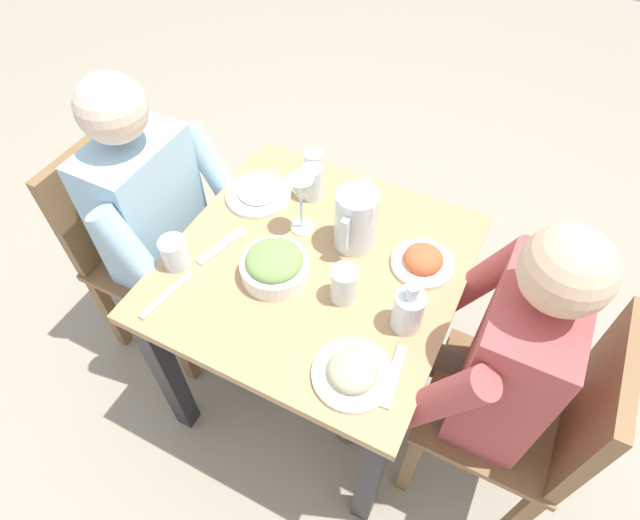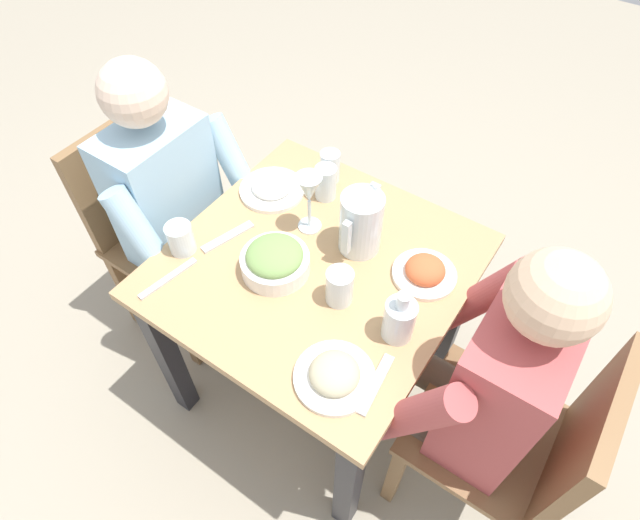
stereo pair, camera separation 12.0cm
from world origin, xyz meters
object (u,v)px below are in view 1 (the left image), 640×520
object	(u,v)px
diner_far	(472,360)
water_glass_near_right	(314,166)
plate_rice_curry	(423,261)
plate_beans	(353,372)
water_glass_by_pitcher	(344,284)
water_pitcher	(356,219)
water_glass_near_left	(175,253)
salad_bowl	(275,265)
water_glass_far_right	(313,182)
oil_carafe	(408,312)
salt_shaker	(358,206)
plate_yoghurt	(258,192)
dining_table	(315,291)
wine_glass	(301,193)
chair_near	(137,241)
diner_near	(175,232)
chair_far	(532,415)

from	to	relation	value
diner_far	water_glass_near_right	bearing A→B (deg)	-118.82
plate_rice_curry	plate_beans	bearing A→B (deg)	-4.80
water_glass_near_right	water_glass_by_pitcher	bearing A→B (deg)	36.74
water_pitcher	water_glass_near_left	xyz separation A→B (m)	(0.30, -0.41, -0.05)
salad_bowl	water_glass_by_pitcher	size ratio (longest dim) A/B	1.78
water_glass_far_right	water_pitcher	bearing A→B (deg)	58.86
oil_carafe	salt_shaker	xyz separation A→B (m)	(-0.31, -0.27, -0.03)
water_pitcher	plate_yoghurt	bearing A→B (deg)	-96.52
salad_bowl	water_glass_by_pitcher	bearing A→B (deg)	94.87
dining_table	wine_glass	world-z (taller)	wine_glass
chair_near	water_glass_by_pitcher	bearing A→B (deg)	87.09
diner_near	wine_glass	size ratio (longest dim) A/B	5.94
chair_near	plate_rice_curry	world-z (taller)	chair_near
water_glass_far_right	oil_carafe	bearing A→B (deg)	53.79
dining_table	salt_shaker	xyz separation A→B (m)	(-0.24, 0.03, 0.16)
water_glass_by_pitcher	salt_shaker	size ratio (longest dim) A/B	1.99
water_glass_near_left	wine_glass	bearing A→B (deg)	138.20
diner_near	plate_rice_curry	distance (m)	0.78
dining_table	water_glass_far_right	distance (m)	0.34
water_glass_near_right	water_glass_by_pitcher	size ratio (longest dim) A/B	0.97
plate_rice_curry	water_glass_near_right	size ratio (longest dim) A/B	1.70
diner_far	water_glass_near_right	xyz separation A→B (m)	(-0.36, -0.65, 0.14)
wine_glass	salt_shaker	world-z (taller)	wine_glass
salad_bowl	chair_far	bearing A→B (deg)	92.97
plate_rice_curry	oil_carafe	size ratio (longest dim) A/B	1.08
water_glass_far_right	salt_shaker	xyz separation A→B (m)	(0.00, 0.16, -0.03)
chair_near	wine_glass	xyz separation A→B (m)	(-0.13, 0.60, 0.37)
plate_yoghurt	salt_shaker	size ratio (longest dim) A/B	3.82
water_glass_near_right	water_glass_by_pitcher	world-z (taller)	water_glass_by_pitcher
plate_beans	water_glass_far_right	world-z (taller)	water_glass_far_right
water_glass_far_right	water_glass_by_pitcher	xyz separation A→B (m)	(0.31, 0.25, -0.00)
plate_yoghurt	salt_shaker	bearing A→B (deg)	103.80
oil_carafe	diner_near	bearing A→B (deg)	-93.53
chair_near	chair_far	distance (m)	1.39
salad_bowl	diner_far	bearing A→B (deg)	94.04
chair_far	plate_beans	world-z (taller)	chair_far
diner_near	salad_bowl	world-z (taller)	diner_near
water_glass_near_right	diner_far	bearing A→B (deg)	61.18
wine_glass	oil_carafe	distance (m)	0.44
plate_yoghurt	salt_shaker	world-z (taller)	salt_shaker
chair_far	water_pitcher	bearing A→B (deg)	-104.88
diner_far	water_pitcher	size ratio (longest dim) A/B	6.13
salad_bowl	wine_glass	distance (m)	0.21
diner_far	water_glass_by_pitcher	size ratio (longest dim) A/B	10.81
water_glass_far_right	salt_shaker	distance (m)	0.16
water_pitcher	salt_shaker	xyz separation A→B (m)	(-0.12, -0.04, -0.07)
chair_far	oil_carafe	distance (m)	0.49
wine_glass	chair_far	bearing A→B (deg)	79.29
salad_bowl	plate_rice_curry	xyz separation A→B (m)	(-0.21, 0.35, -0.02)
diner_far	water_glass_far_right	xyz separation A→B (m)	(-0.29, -0.62, 0.14)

